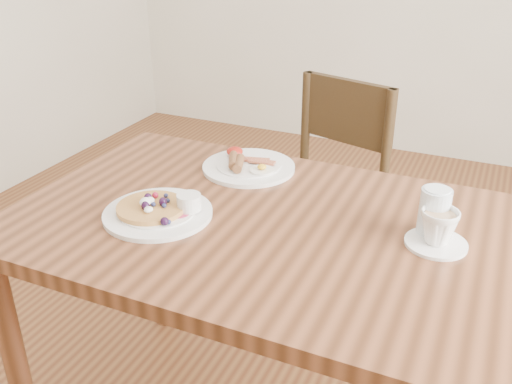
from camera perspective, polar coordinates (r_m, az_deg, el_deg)
dining_table at (r=1.46m, az=0.00°, el=-5.98°), size 1.20×0.80×0.75m
chair_far at (r=2.16m, az=6.72°, el=0.39°), size 0.52×0.52×0.88m
pancake_plate at (r=1.43m, az=-9.64°, el=-1.81°), size 0.27×0.27×0.06m
breakfast_plate at (r=1.67m, az=-0.88°, el=2.68°), size 0.27×0.27×0.04m
teacup_saucer at (r=1.34m, az=17.74°, el=-3.62°), size 0.14×0.14×0.09m
water_glass at (r=1.37m, az=17.36°, el=-2.00°), size 0.07×0.07×0.12m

